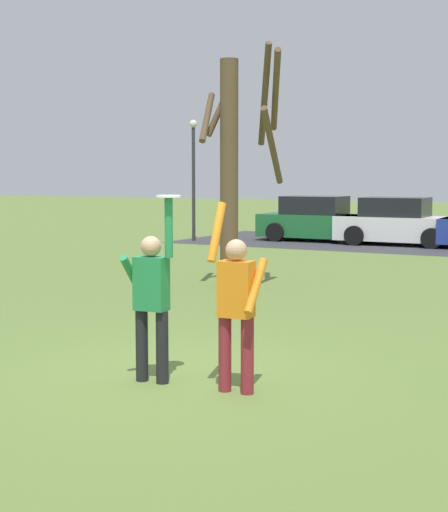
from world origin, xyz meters
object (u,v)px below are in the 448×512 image
(person_catcher, at_px, (151,296))
(person_defender, at_px, (236,302))
(parked_car_white, at_px, (398,223))
(bare_tree_tall, at_px, (234,162))
(lamppost_by_lot, at_px, (193,168))
(parked_car_green, at_px, (317,220))
(frisbee_disc, at_px, (169,196))

(person_catcher, height_order, person_defender, person_catcher)
(parked_car_white, xyz_separation_m, bare_tree_tall, (-0.29, -11.32, 1.87))
(parked_car_white, relative_size, bare_tree_tall, 0.84)
(person_defender, height_order, lamppost_by_lot, lamppost_by_lot)
(person_catcher, xyz_separation_m, parked_car_green, (-5.25, 18.41, -0.25))
(person_catcher, height_order, lamppost_by_lot, lamppost_by_lot)
(person_defender, height_order, parked_car_white, person_defender)
(parked_car_green, bearing_deg, parked_car_white, -4.14)
(parked_car_white, distance_m, bare_tree_tall, 11.47)
(person_defender, bearing_deg, lamppost_by_lot, -62.44)
(person_catcher, height_order, parked_car_green, person_catcher)
(person_defender, bearing_deg, person_catcher, 0.00)
(person_catcher, distance_m, bare_tree_tall, 7.58)
(person_defender, height_order, bare_tree_tall, bare_tree_tall)
(parked_car_white, bearing_deg, lamppost_by_lot, -165.57)
(person_catcher, distance_m, person_defender, 1.03)
(parked_car_green, relative_size, lamppost_by_lot, 0.97)
(person_catcher, bearing_deg, frisbee_disc, -0.00)
(person_catcher, bearing_deg, parked_car_green, 101.51)
(lamppost_by_lot, bearing_deg, frisbee_disc, -60.19)
(parked_car_white, bearing_deg, bare_tree_tall, -92.62)
(frisbee_disc, relative_size, parked_car_green, 0.07)
(person_defender, relative_size, frisbee_disc, 7.55)
(person_catcher, xyz_separation_m, frisbee_disc, (0.22, 0.02, 1.11))
(lamppost_by_lot, bearing_deg, parked_car_green, 27.96)
(person_defender, relative_size, lamppost_by_lot, 0.48)
(parked_car_green, distance_m, lamppost_by_lot, 4.77)
(parked_car_green, distance_m, parked_car_white, 2.95)
(parked_car_green, bearing_deg, lamppost_by_lot, -153.21)
(bare_tree_tall, bearing_deg, person_defender, -62.24)
(person_defender, distance_m, parked_car_white, 18.49)
(person_defender, xyz_separation_m, lamppost_by_lot, (-10.16, 16.27, 1.60))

